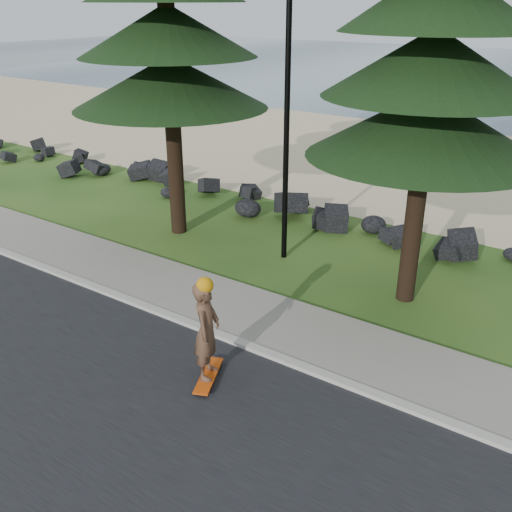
# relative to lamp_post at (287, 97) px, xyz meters

# --- Properties ---
(ground) EXTENTS (160.00, 160.00, 0.00)m
(ground) POSITION_rel_lamp_post_xyz_m (0.00, -3.20, -4.13)
(ground) COLOR #234916
(ground) RESTS_ON ground
(road) EXTENTS (160.00, 7.00, 0.02)m
(road) POSITION_rel_lamp_post_xyz_m (0.00, -7.70, -4.12)
(road) COLOR black
(road) RESTS_ON ground
(kerb) EXTENTS (160.00, 0.20, 0.10)m
(kerb) POSITION_rel_lamp_post_xyz_m (0.00, -4.10, -4.08)
(kerb) COLOR #AFAB9D
(kerb) RESTS_ON ground
(sidewalk) EXTENTS (160.00, 2.00, 0.08)m
(sidewalk) POSITION_rel_lamp_post_xyz_m (0.00, -3.00, -4.09)
(sidewalk) COLOR gray
(sidewalk) RESTS_ON ground
(beach_sand) EXTENTS (160.00, 15.00, 0.01)m
(beach_sand) POSITION_rel_lamp_post_xyz_m (0.00, 11.30, -4.13)
(beach_sand) COLOR beige
(beach_sand) RESTS_ON ground
(seawall_boulders) EXTENTS (60.00, 2.40, 1.10)m
(seawall_boulders) POSITION_rel_lamp_post_xyz_m (0.00, 2.40, -4.13)
(seawall_boulders) COLOR black
(seawall_boulders) RESTS_ON ground
(lamp_post) EXTENTS (0.25, 0.14, 8.14)m
(lamp_post) POSITION_rel_lamp_post_xyz_m (0.00, 0.00, 0.00)
(lamp_post) COLOR black
(lamp_post) RESTS_ON ground
(skateboarder) EXTENTS (0.68, 1.11, 2.04)m
(skateboarder) POSITION_rel_lamp_post_xyz_m (1.74, -5.34, -3.11)
(skateboarder) COLOR #CB440B
(skateboarder) RESTS_ON ground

